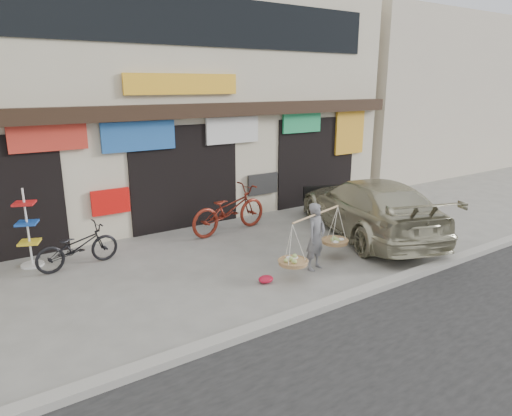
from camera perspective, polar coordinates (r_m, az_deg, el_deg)
ground at (r=9.51m, az=0.68°, el=-7.67°), size 70.00×70.00×0.00m
kerb at (r=8.07m, az=8.94°, el=-11.78°), size 70.00×0.25×0.12m
shophouse_block at (r=14.50m, az=-14.24°, el=13.80°), size 14.00×6.32×7.00m
neighbor_east at (r=23.31m, az=19.08°, el=13.22°), size 12.00×7.00×6.40m
street_vendor at (r=9.39m, az=7.48°, el=-3.95°), size 2.07×0.99×1.40m
bike_0 at (r=10.18m, az=-21.43°, el=-4.49°), size 1.76×0.79×0.89m
bike_2 at (r=11.69m, az=-3.41°, el=-0.20°), size 2.34×1.07×1.19m
suv at (r=11.80m, az=13.91°, el=0.14°), size 3.49×5.33×1.43m
display_rack at (r=10.56m, az=-26.55°, el=-3.07°), size 0.52×0.52×1.67m
red_bag at (r=8.88m, az=1.24°, el=-8.89°), size 0.31×0.25×0.14m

